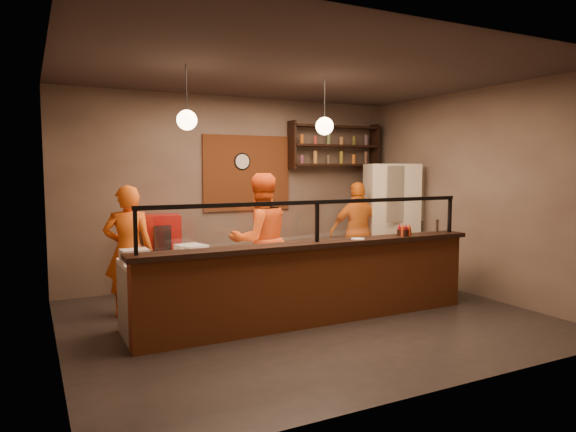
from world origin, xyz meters
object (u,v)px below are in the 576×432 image
cook_left (129,251)px  red_cooler (163,255)px  fridge (391,221)px  pizza_dough (316,247)px  pepper_mill (437,226)px  cook_mid (260,240)px  cook_right (359,232)px  condiment_caddy (404,233)px  wall_clock (242,162)px

cook_left → red_cooler: bearing=-111.8°
cook_left → fridge: fridge is taller
cook_left → red_cooler: (0.68, 0.97, -0.25)m
red_cooler → fridge: bearing=0.2°
pizza_dough → pepper_mill: size_ratio=2.59×
cook_mid → red_cooler: size_ratio=1.52×
red_cooler → pepper_mill: bearing=-25.6°
cook_right → condiment_caddy: cook_right is taller
cook_left → cook_right: cook_left is taller
wall_clock → red_cooler: bearing=-168.1°
fridge → pizza_dough: (-2.31, -1.31, -0.12)m
cook_right → condiment_caddy: (-0.53, -1.85, 0.23)m
wall_clock → pepper_mill: (1.96, -2.68, -0.95)m
wall_clock → fridge: (2.50, -0.92, -1.07)m
fridge → cook_right: bearing=-154.9°
fridge → red_cooler: bearing=-165.8°
wall_clock → condiment_caddy: 3.23m
fridge → condiment_caddy: 2.25m
red_cooler → pizza_dough: (1.66, -1.92, 0.27)m
cook_mid → pizza_dough: size_ratio=4.04×
fridge → cook_left: bearing=-152.6°
cook_left → cook_mid: 1.81m
cook_mid → pizza_dough: 0.83m
wall_clock → fridge: bearing=-20.3°
cook_right → red_cooler: size_ratio=1.38×
cook_left → cook_right: size_ratio=1.01×
wall_clock → cook_mid: size_ratio=0.16×
fridge → pepper_mill: bearing=-84.0°
cook_mid → cook_right: size_ratio=1.09×
wall_clock → fridge: size_ratio=0.15×
wall_clock → pizza_dough: wall_clock is taller
pizza_dough → cook_mid: bearing=133.6°
cook_left → pizza_dough: 2.53m
fridge → pizza_dough: bearing=-127.4°
cook_mid → condiment_caddy: cook_mid is taller
cook_mid → cook_right: 2.27m
cook_right → red_cooler: bearing=5.9°
red_cooler → condiment_caddy: 3.72m
cook_left → condiment_caddy: cook_left is taller
cook_right → fridge: fridge is taller
pepper_mill → fridge: bearing=72.9°
cook_right → pepper_mill: bearing=112.8°
wall_clock → fridge: wall_clock is taller
cook_left → pepper_mill: size_ratio=9.64×
cook_left → red_cooler: 1.21m
cook_mid → cook_right: cook_mid is taller
pizza_dough → cook_left: bearing=157.9°
cook_mid → pizza_dough: cook_mid is taller
fridge → pepper_mill: (-0.54, -1.75, 0.12)m
condiment_caddy → pepper_mill: (0.71, 0.12, 0.05)m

